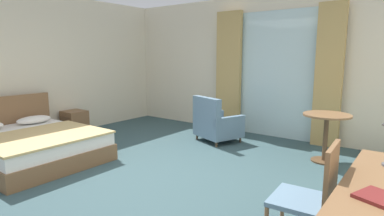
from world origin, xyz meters
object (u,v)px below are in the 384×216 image
Objects in this scene: round_cafe_table at (326,126)px; desk_chair at (313,193)px; nightstand at (75,123)px; closed_book at (380,198)px; armchair_by_window at (216,124)px; writing_desk at (384,194)px; bed at (31,144)px.

desk_chair is at bearing -78.00° from round_cafe_table.
desk_chair reaches higher than nightstand.
armchair_by_window is at bearing 157.64° from closed_book.
writing_desk is at bearing 111.43° from closed_book.
writing_desk is 1.72× the size of armchair_by_window.
closed_book is 0.27× the size of armchair_by_window.
bed is 3.17m from armchair_by_window.
bed is 4.15× the size of nightstand.
writing_desk reaches higher than nightstand.
writing_desk is at bearing 2.98° from bed.
nightstand is 0.53× the size of armchair_by_window.
closed_book is at bearing -69.99° from round_cafe_table.
writing_desk is 2.65m from round_cafe_table.
armchair_by_window is 1.99m from round_cafe_table.
writing_desk is 3.85m from armchair_by_window.
desk_chair is at bearing 166.42° from closed_book.
writing_desk is (4.71, 0.25, 0.40)m from bed.
closed_book is at bearing -14.29° from nightstand.
armchair_by_window is (-2.98, 2.41, -0.31)m from writing_desk.
closed_book is at bearing -88.85° from writing_desk.
nightstand is 5.24m from desk_chair.
bed is at bearing -176.74° from desk_chair.
bed is 2.21× the size of armchair_by_window.
desk_chair is (-0.48, -0.00, -0.13)m from writing_desk.
desk_chair is at bearing -179.44° from writing_desk.
nightstand is 2.00× the size of closed_book.
round_cafe_table is at bearing 112.35° from writing_desk.
nightstand is 5.72m from writing_desk.
armchair_by_window is at bearing 56.98° from bed.
bed is 4.73m from writing_desk.
writing_desk is 6.46× the size of closed_book.
writing_desk is 2.14× the size of round_cafe_table.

